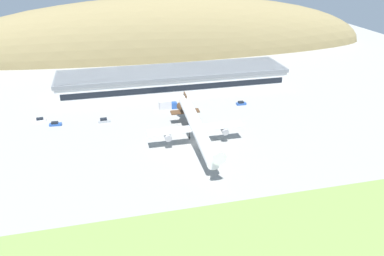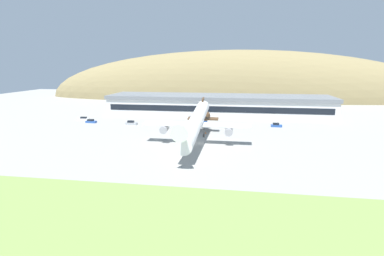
# 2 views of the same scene
# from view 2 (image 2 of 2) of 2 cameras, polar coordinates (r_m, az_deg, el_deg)

# --- Properties ---
(ground_plane) EXTENTS (362.08, 362.08, 0.00)m
(ground_plane) POSITION_cam_2_polar(r_m,az_deg,el_deg) (91.55, 1.06, -2.91)
(ground_plane) COLOR gray
(grass_strip_foreground) EXTENTS (325.87, 27.79, 0.08)m
(grass_strip_foreground) POSITION_cam_2_polar(r_m,az_deg,el_deg) (47.89, -7.17, -17.50)
(grass_strip_foreground) COLOR #759947
(grass_strip_foreground) RESTS_ON ground_plane
(hill_backdrop) EXTENTS (275.57, 53.26, 67.03)m
(hill_backdrop) POSITION_cam_2_polar(r_m,az_deg,el_deg) (213.37, 8.45, 5.52)
(hill_backdrop) COLOR olive
(hill_backdrop) RESTS_ON ground_plane
(terminal_building) EXTENTS (104.46, 22.73, 9.33)m
(terminal_building) POSITION_cam_2_polar(r_m,az_deg,el_deg) (143.54, 5.03, 4.63)
(terminal_building) COLOR silver
(terminal_building) RESTS_ON ground_plane
(cargo_airplane) EXTENTS (32.49, 49.38, 10.21)m
(cargo_airplane) POSITION_cam_2_polar(r_m,az_deg,el_deg) (88.69, 0.75, 1.02)
(cargo_airplane) COLOR white
(service_car_0) EXTENTS (4.11, 1.85, 1.53)m
(service_car_0) POSITION_cam_2_polar(r_m,az_deg,el_deg) (119.72, 15.75, 0.50)
(service_car_0) COLOR #264C99
(service_car_0) RESTS_ON ground_plane
(service_car_1) EXTENTS (4.54, 2.01, 1.50)m
(service_car_1) POSITION_cam_2_polar(r_m,az_deg,el_deg) (130.29, -18.68, 1.22)
(service_car_1) COLOR #264C99
(service_car_1) RESTS_ON ground_plane
(service_car_2) EXTENTS (4.66, 2.19, 1.48)m
(service_car_2) POSITION_cam_2_polar(r_m,az_deg,el_deg) (137.56, -20.00, 1.66)
(service_car_2) COLOR silver
(service_car_2) RESTS_ON ground_plane
(service_car_3) EXTENTS (4.54, 1.80, 1.65)m
(service_car_3) POSITION_cam_2_polar(r_m,az_deg,el_deg) (121.93, -11.50, 0.94)
(service_car_3) COLOR #999EA3
(service_car_3) RESTS_ON ground_plane
(fuel_truck) EXTENTS (7.39, 2.46, 3.40)m
(fuel_truck) POSITION_cam_2_polar(r_m,az_deg,el_deg) (122.66, 1.10, 1.68)
(fuel_truck) COLOR #264C99
(fuel_truck) RESTS_ON ground_plane
(traffic_cone_0) EXTENTS (0.52, 0.52, 0.58)m
(traffic_cone_0) POSITION_cam_2_polar(r_m,az_deg,el_deg) (104.41, 2.62, -0.90)
(traffic_cone_0) COLOR orange
(traffic_cone_0) RESTS_ON ground_plane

